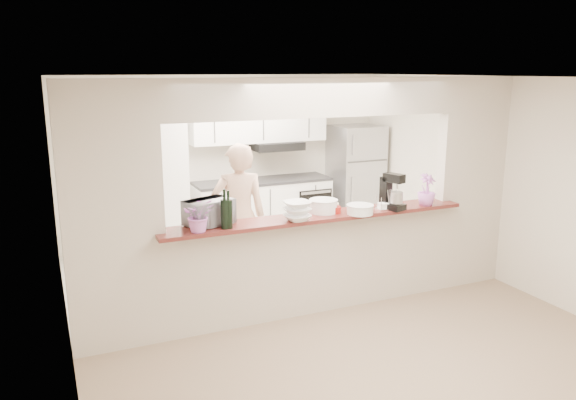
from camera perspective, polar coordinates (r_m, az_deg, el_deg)
floor at (r=6.28m, az=2.77°, el=-11.09°), size 6.00×6.00×0.00m
tile_overlay at (r=7.59m, az=-2.51°, el=-6.66°), size 5.00×2.90×0.01m
partition at (r=5.83m, az=2.93°, el=2.32°), size 5.00×0.15×2.50m
bar_counter at (r=6.06m, az=2.85°, el=-6.14°), size 3.40×0.38×1.09m
kitchen_cabinets at (r=8.35m, az=-6.72°, el=1.99°), size 3.15×0.62×2.25m
refrigerator at (r=9.21m, az=6.85°, el=2.23°), size 0.75×0.70×1.70m
flower_left at (r=5.29m, az=-9.03°, el=-1.51°), size 0.33×0.30×0.32m
wine_bottle_a at (r=5.36m, az=-6.44°, el=-1.36°), size 0.08×0.08×0.39m
wine_bottle_b at (r=5.38m, az=-6.06°, el=-1.39°), size 0.07×0.07×0.37m
toaster_oven at (r=5.53m, az=-8.05°, el=-1.25°), size 0.53×0.45×0.25m
serving_bowls at (r=5.62m, az=0.94°, el=-1.16°), size 0.28×0.28×0.20m
plate_stack_a at (r=5.97m, az=3.62°, el=-0.60°), size 0.31×0.31×0.14m
plate_stack_b at (r=5.94m, az=7.33°, el=-0.95°), size 0.29×0.29×0.10m
red_bowl at (r=5.98m, az=4.73°, el=-0.98°), size 0.14×0.14×0.07m
tan_bowl at (r=6.08m, az=4.40°, el=-0.68°), size 0.17×0.17×0.08m
utensil_caddy at (r=6.19m, az=10.04°, el=-0.10°), size 0.24×0.15×0.22m
stand_mixer at (r=6.18m, az=10.49°, el=0.69°), size 0.24×0.30×0.39m
flower_right at (r=6.44m, az=13.90°, el=1.02°), size 0.22×0.22×0.36m
person at (r=6.62m, az=-4.98°, el=-1.79°), size 0.71×0.54×1.75m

